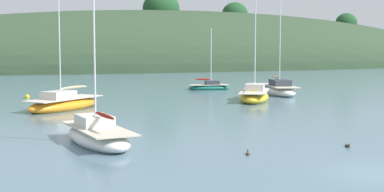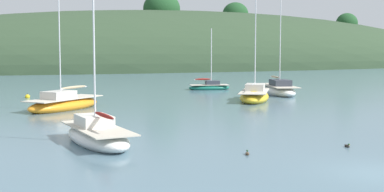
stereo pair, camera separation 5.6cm
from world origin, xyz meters
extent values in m
plane|color=slate|center=(0.00, 0.00, 0.00)|extent=(400.00, 400.00, 0.00)
ellipsoid|color=#2D422B|center=(25.00, 91.87, 0.00)|extent=(150.00, 36.00, 24.40)
ellipsoid|color=#1E4723|center=(38.58, 94.33, 11.81)|extent=(5.93, 5.39, 5.39)
ellipsoid|color=#1E4723|center=(65.67, 90.40, 10.12)|extent=(5.17, 4.70, 4.70)
ellipsoid|color=#1E4723|center=(20.77, 92.79, 12.48)|extent=(7.82, 7.11, 7.11)
ellipsoid|color=white|center=(13.24, 30.71, 0.33)|extent=(4.15, 7.88, 1.20)
cube|color=beige|center=(13.24, 30.71, 0.87)|extent=(3.81, 7.25, 0.06)
cube|color=#333842|center=(13.11, 30.12, 1.18)|extent=(2.15, 2.71, 0.62)
cylinder|color=silver|center=(13.16, 30.34, 5.88)|extent=(0.09, 0.09, 10.02)
cylinder|color=silver|center=(13.51, 31.88, 1.61)|extent=(0.76, 3.09, 0.07)
ellipsoid|color=tan|center=(13.51, 31.88, 1.66)|extent=(0.86, 3.00, 0.20)
ellipsoid|color=#196B56|center=(8.97, 38.35, 0.20)|extent=(4.78, 2.33, 0.73)
cube|color=beige|center=(8.97, 38.35, 0.53)|extent=(4.40, 2.15, 0.06)
cube|color=#333842|center=(9.33, 38.28, 0.76)|extent=(1.62, 1.25, 0.46)
cylinder|color=silver|center=(9.20, 38.31, 3.62)|extent=(0.09, 0.09, 6.18)
cylinder|color=silver|center=(8.25, 38.48, 1.11)|extent=(1.91, 0.41, 0.07)
ellipsoid|color=maroon|center=(8.25, 38.48, 1.16)|extent=(1.85, 0.52, 0.20)
ellipsoid|color=orange|center=(-8.37, 25.22, 0.32)|extent=(7.05, 6.62, 1.16)
cube|color=beige|center=(-8.37, 25.22, 0.84)|extent=(6.48, 6.09, 0.06)
cube|color=beige|center=(-8.81, 24.84, 1.14)|extent=(2.79, 2.73, 0.60)
cylinder|color=silver|center=(-8.64, 24.99, 5.66)|extent=(0.09, 0.09, 9.65)
cylinder|color=silver|center=(-7.51, 25.99, 1.56)|extent=(2.32, 2.06, 0.07)
ellipsoid|color=tan|center=(-7.51, 25.99, 1.61)|extent=(2.32, 2.08, 0.20)
ellipsoid|color=gold|center=(8.11, 25.92, 0.32)|extent=(5.90, 7.47, 1.16)
cube|color=beige|center=(8.11, 25.92, 0.84)|extent=(5.43, 6.87, 0.06)
cube|color=beige|center=(8.41, 26.42, 1.14)|extent=(2.58, 2.82, 0.61)
cylinder|color=silver|center=(8.30, 26.23, 4.83)|extent=(0.09, 0.09, 7.99)
cylinder|color=silver|center=(7.50, 24.93, 1.57)|extent=(1.65, 2.63, 0.07)
ellipsoid|color=white|center=(-8.75, 10.04, 0.30)|extent=(3.06, 6.93, 1.07)
cube|color=beige|center=(-8.75, 10.04, 0.78)|extent=(2.81, 6.38, 0.06)
cube|color=silver|center=(-8.81, 10.58, 1.07)|extent=(1.73, 2.31, 0.58)
cylinder|color=silver|center=(-8.79, 10.38, 4.19)|extent=(0.09, 0.09, 6.82)
cylinder|color=silver|center=(-8.62, 8.98, 1.47)|extent=(0.40, 2.81, 0.07)
ellipsoid|color=maroon|center=(-8.62, 8.98, 1.52)|extent=(0.52, 2.71, 0.20)
sphere|color=yellow|center=(-10.36, 35.54, 0.12)|extent=(0.44, 0.44, 0.44)
cylinder|color=black|center=(-10.36, 35.54, 0.39)|extent=(0.04, 0.04, 0.10)
ellipsoid|color=#2D2823|center=(2.19, 4.94, 0.04)|extent=(0.21, 0.36, 0.16)
sphere|color=#1E4723|center=(2.18, 4.79, 0.16)|extent=(0.09, 0.09, 0.09)
cone|color=gold|center=(2.17, 4.73, 0.15)|extent=(0.04, 0.05, 0.04)
cone|color=#2D2823|center=(2.21, 5.09, 0.08)|extent=(0.08, 0.08, 0.08)
ellipsoid|color=#473828|center=(-3.08, 4.97, 0.04)|extent=(0.30, 0.38, 0.16)
sphere|color=#1E4723|center=(-3.02, 5.10, 0.16)|extent=(0.09, 0.09, 0.09)
cone|color=gold|center=(-2.99, 5.16, 0.15)|extent=(0.05, 0.06, 0.04)
cone|color=#473828|center=(-3.14, 4.83, 0.08)|extent=(0.10, 0.10, 0.08)
camera|label=1|loc=(-13.73, -16.07, 4.81)|focal=50.42mm
camera|label=2|loc=(-13.68, -16.09, 4.81)|focal=50.42mm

